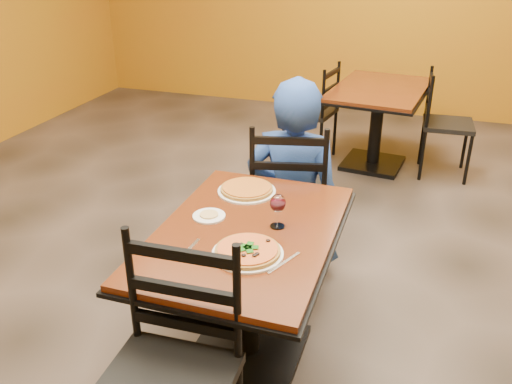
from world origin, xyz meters
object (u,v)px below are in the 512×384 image
(wine_glass, at_px, (278,210))
(chair_second_right, at_px, (448,125))
(side_plate, at_px, (209,216))
(chair_second_left, at_px, (310,112))
(table_second, at_px, (378,109))
(plate_far, at_px, (247,191))
(pizza_main, at_px, (248,250))
(pizza_far, at_px, (247,188))
(chair_main_far, at_px, (288,194))
(table_main, at_px, (247,264))
(plate_main, at_px, (248,253))
(diner, at_px, (294,177))

(wine_glass, bearing_deg, chair_second_right, 73.90)
(side_plate, bearing_deg, chair_second_left, 92.44)
(table_second, bearing_deg, plate_far, -99.98)
(chair_second_right, xyz_separation_m, pizza_main, (-0.83, -2.98, 0.30))
(chair_second_left, height_order, pizza_far, chair_second_left)
(table_second, bearing_deg, chair_second_right, 0.00)
(chair_main_far, height_order, pizza_far, chair_main_far)
(table_main, relative_size, plate_main, 3.97)
(chair_second_left, bearing_deg, side_plate, 11.65)
(table_main, bearing_deg, pizza_far, 109.09)
(plate_main, relative_size, wine_glass, 1.72)
(diner, height_order, pizza_far, diner)
(chair_second_left, height_order, side_plate, chair_second_left)
(chair_main_far, distance_m, chair_second_left, 1.90)
(table_second, bearing_deg, diner, -98.99)
(chair_main_far, height_order, diner, diner)
(plate_main, relative_size, pizza_main, 1.09)
(chair_main_far, height_order, side_plate, chair_main_far)
(table_second, distance_m, chair_second_right, 0.62)
(chair_second_left, distance_m, chair_second_right, 1.24)
(table_second, height_order, chair_second_left, chair_second_left)
(chair_second_right, relative_size, diner, 0.74)
(table_main, bearing_deg, plate_far, 109.09)
(plate_main, bearing_deg, table_main, 110.43)
(table_main, relative_size, chair_second_left, 1.33)
(table_main, bearing_deg, chair_main_far, 92.35)
(chair_main_far, relative_size, side_plate, 6.38)
(pizza_far, bearing_deg, plate_main, -70.44)
(table_second, distance_m, pizza_far, 2.44)
(pizza_main, bearing_deg, pizza_far, 109.56)
(chair_second_left, xyz_separation_m, side_plate, (0.12, -2.71, 0.29))
(table_main, bearing_deg, chair_second_right, 71.87)
(plate_far, height_order, side_plate, same)
(plate_far, bearing_deg, chair_second_left, 94.73)
(chair_main_far, relative_size, plate_main, 3.29)
(table_main, bearing_deg, wine_glass, 29.55)
(table_main, distance_m, plate_far, 0.45)
(chair_second_left, bearing_deg, chair_main_far, 18.09)
(chair_main_far, distance_m, side_plate, 0.89)
(chair_second_left, distance_m, pizza_main, 3.02)
(diner, distance_m, side_plate, 0.88)
(plate_far, bearing_deg, side_plate, -104.35)
(table_second, height_order, chair_main_far, chair_main_far)
(table_second, bearing_deg, pizza_far, -99.98)
(diner, bearing_deg, table_main, 90.74)
(chair_main_far, xyz_separation_m, side_plate, (-0.18, -0.84, 0.24))
(diner, xyz_separation_m, plate_main, (0.08, -1.11, 0.12))
(table_second, height_order, pizza_main, pizza_main)
(table_main, bearing_deg, table_second, 84.05)
(plate_far, bearing_deg, diner, 76.55)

